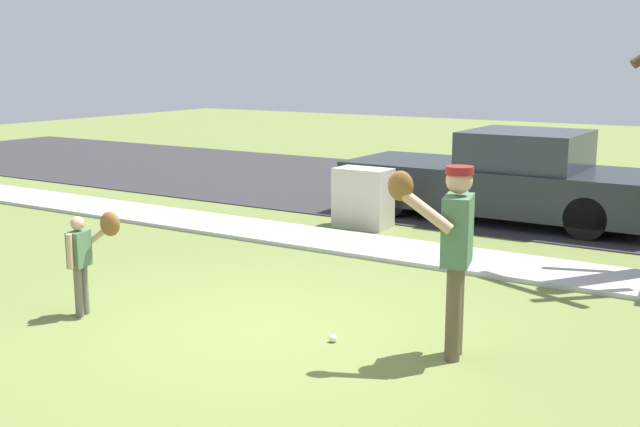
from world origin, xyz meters
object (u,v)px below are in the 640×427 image
person_child (87,249)px  parked_pickup_dark (506,180)px  baseball (333,338)px  utility_cabinet (363,198)px  person_adult (452,240)px

person_child → parked_pickup_dark: 7.41m
baseball → parked_pickup_dark: parked_pickup_dark is taller
utility_cabinet → parked_pickup_dark: size_ratio=0.18×
baseball → utility_cabinet: utility_cabinet is taller
person_child → utility_cabinet: (0.27, 5.34, -0.23)m
person_child → baseball: (2.56, 0.67, -0.67)m
person_child → parked_pickup_dark: bearing=59.8°
person_adult → person_child: size_ratio=1.58×
person_adult → baseball: person_adult is taller
person_adult → baseball: size_ratio=23.35×
person_child → parked_pickup_dark: parked_pickup_dark is taller
person_adult → parked_pickup_dark: person_adult is taller
person_adult → utility_cabinet: bearing=-67.6°
baseball → utility_cabinet: size_ratio=0.08×
person_adult → person_child: person_adult is taller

